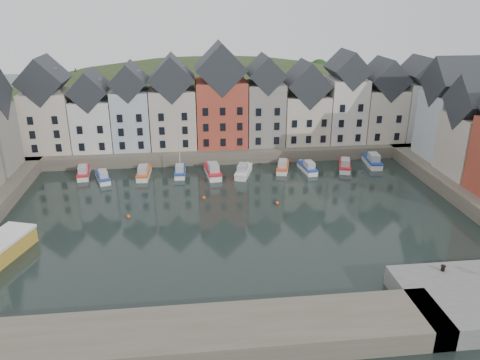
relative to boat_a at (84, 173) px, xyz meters
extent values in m
plane|color=black|center=(22.65, -19.02, -0.65)|extent=(260.00, 260.00, 0.00)
cube|color=#544F41|center=(22.65, 10.98, 0.35)|extent=(90.00, 16.00, 2.00)
cube|color=#544F41|center=(12.65, -41.02, 0.35)|extent=(50.00, 6.00, 2.00)
ellipsoid|color=#29361B|center=(22.65, 36.98, -18.65)|extent=(153.60, 70.40, 64.00)
sphere|color=#193316|center=(8.71, 31.91, 8.05)|extent=(5.77, 5.77, 5.77)
sphere|color=#193316|center=(47.51, 41.73, 7.47)|extent=(5.27, 5.27, 5.27)
sphere|color=#193316|center=(54.46, 35.18, 7.23)|extent=(5.07, 5.07, 5.07)
sphere|color=#193316|center=(36.92, 36.17, 7.17)|extent=(5.01, 5.01, 5.01)
sphere|color=#193316|center=(-15.02, 37.59, 5.92)|extent=(3.94, 3.94, 3.94)
sphere|color=#193316|center=(50.97, 41.23, 7.40)|extent=(5.21, 5.21, 5.21)
sphere|color=#193316|center=(24.63, 39.62, 7.67)|extent=(5.45, 5.45, 5.45)
sphere|color=#193316|center=(60.45, 29.29, 6.56)|extent=(4.49, 4.49, 4.49)
cube|color=beige|center=(-6.52, 8.98, 6.39)|extent=(7.67, 8.00, 10.07)
cube|color=#202429|center=(-6.52, 8.98, 13.32)|extent=(7.67, 8.16, 7.67)
cube|color=silver|center=(0.74, 8.98, 5.65)|extent=(6.56, 8.00, 8.61)
cube|color=#202429|center=(0.74, 8.98, 11.58)|extent=(6.56, 8.16, 6.56)
cube|color=#ADB9C0|center=(7.28, 8.98, 6.36)|extent=(6.20, 8.00, 10.02)
cube|color=#202429|center=(7.28, 8.98, 12.90)|extent=(6.20, 8.16, 6.20)
cube|color=#B6AA9A|center=(14.38, 8.98, 6.39)|extent=(7.70, 8.00, 10.08)
cube|color=#202429|center=(14.38, 8.98, 13.33)|extent=(7.70, 8.16, 7.70)
cube|color=#A4402E|center=(22.72, 8.98, 6.99)|extent=(8.69, 8.00, 11.28)
cube|color=#202429|center=(22.72, 8.98, 14.78)|extent=(8.69, 8.16, 8.69)
cube|color=gray|center=(30.42, 8.98, 6.74)|extent=(6.43, 8.00, 10.78)
cube|color=#202429|center=(30.42, 8.98, 13.72)|extent=(6.43, 8.16, 6.43)
cube|color=beige|center=(37.72, 8.98, 5.63)|extent=(7.88, 8.00, 8.56)
cube|color=#202429|center=(37.72, 8.98, 11.86)|extent=(7.88, 8.16, 7.88)
cube|color=beige|center=(45.06, 8.98, 6.99)|extent=(6.50, 8.00, 11.27)
cube|color=#202429|center=(45.06, 8.98, 14.23)|extent=(6.50, 8.16, 6.50)
cube|color=beige|center=(52.08, 8.98, 6.01)|extent=(7.23, 8.00, 9.32)
cube|color=#202429|center=(52.08, 8.98, 12.46)|extent=(7.23, 8.16, 7.23)
cube|color=silver|center=(58.93, 8.98, 6.51)|extent=(6.18, 8.00, 10.32)
cube|color=#202429|center=(58.93, 8.98, 13.20)|extent=(6.18, 8.16, 6.18)
cube|color=#ADB9C0|center=(58.65, -2.76, 6.54)|extent=(7.47, 8.00, 10.38)
cube|color=#202429|center=(58.65, -2.76, 13.71)|extent=(7.62, 8.00, 8.00)
cube|color=#B6AA9A|center=(58.65, -10.76, 5.79)|extent=(8.14, 8.00, 8.89)
sphere|color=#DC4D19|center=(18.65, -11.02, -0.50)|extent=(0.50, 0.50, 0.50)
sphere|color=#DC4D19|center=(28.65, -14.02, -0.50)|extent=(0.50, 0.50, 0.50)
sphere|color=#DC4D19|center=(8.65, -16.02, -0.50)|extent=(0.50, 0.50, 0.50)
cube|color=silver|center=(-0.02, 0.18, -0.32)|extent=(2.33, 5.73, 1.02)
cube|color=red|center=(-0.02, 0.18, 0.23)|extent=(2.43, 5.86, 0.23)
cube|color=#9CA2A4|center=(0.08, -0.65, 0.79)|extent=(1.56, 2.37, 1.11)
cube|color=silver|center=(3.27, -2.07, -0.34)|extent=(3.10, 5.52, 0.97)
cube|color=navy|center=(3.27, -2.07, 0.19)|extent=(3.21, 5.64, 0.22)
cube|color=#9CA2A4|center=(3.51, -2.82, 0.72)|extent=(1.81, 2.39, 1.06)
cube|color=silver|center=(9.54, -1.08, -0.31)|extent=(2.00, 5.87, 1.06)
cube|color=#DC4D19|center=(9.54, -1.08, 0.27)|extent=(2.11, 5.99, 0.24)
cube|color=#9CA2A4|center=(9.50, -1.94, 0.85)|extent=(1.46, 2.38, 1.16)
cube|color=silver|center=(15.26, -0.91, -0.34)|extent=(1.76, 5.32, 0.97)
cube|color=navy|center=(15.26, -0.91, 0.18)|extent=(1.85, 5.43, 0.22)
cube|color=#9CA2A4|center=(15.23, -1.70, 0.71)|extent=(1.30, 2.15, 1.05)
cylinder|color=silver|center=(15.27, -0.39, 4.62)|extent=(0.12, 0.12, 9.66)
cube|color=silver|center=(20.44, -1.76, -0.28)|extent=(2.57, 6.59, 1.18)
cube|color=red|center=(20.44, -1.76, 0.37)|extent=(2.69, 6.73, 0.27)
cube|color=#9CA2A4|center=(20.53, -2.72, 1.01)|extent=(1.75, 2.71, 1.29)
cube|color=silver|center=(25.39, -2.21, -0.31)|extent=(3.49, 6.13, 1.08)
cube|color=silver|center=(25.39, -2.21, 0.28)|extent=(3.62, 6.27, 0.24)
cube|color=#9CA2A4|center=(25.12, -3.05, 0.87)|extent=(2.03, 2.66, 1.17)
cube|color=silver|center=(32.11, -0.73, -0.32)|extent=(3.13, 5.82, 1.02)
cube|color=#DC4D19|center=(32.11, -0.73, 0.23)|extent=(3.25, 5.95, 0.23)
cube|color=#9CA2A4|center=(31.89, -1.54, 0.79)|extent=(1.86, 2.50, 1.12)
cube|color=silver|center=(35.98, -1.66, -0.33)|extent=(2.25, 5.57, 0.99)
cube|color=navy|center=(35.98, -1.66, 0.21)|extent=(2.35, 5.69, 0.23)
cube|color=#9CA2A4|center=(36.07, -2.47, 0.75)|extent=(1.51, 2.30, 1.08)
cube|color=silver|center=(42.43, -1.37, -0.32)|extent=(3.34, 5.97, 1.05)
cube|color=red|center=(42.43, -1.37, 0.25)|extent=(3.46, 6.10, 0.24)
cube|color=#9CA2A4|center=(42.17, -2.19, 0.83)|extent=(1.95, 2.58, 1.14)
cube|color=silver|center=(47.66, 0.17, -0.28)|extent=(2.42, 6.50, 1.17)
cube|color=navy|center=(47.66, 0.17, 0.36)|extent=(2.54, 6.63, 0.27)
cube|color=#9CA2A4|center=(47.58, -0.78, 0.99)|extent=(1.69, 2.66, 1.27)
cylinder|color=black|center=(40.78, -35.52, 1.60)|extent=(0.36, 0.36, 0.50)
cylinder|color=black|center=(40.78, -35.52, 1.87)|extent=(0.48, 0.48, 0.08)
camera|label=1|loc=(16.79, -71.95, 26.17)|focal=35.00mm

